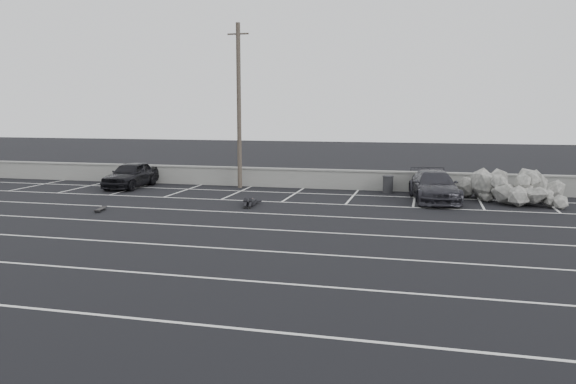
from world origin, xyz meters
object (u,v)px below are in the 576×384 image
(car_left, at_px, (131,175))
(skateboard, at_px, (100,209))
(person, at_px, (251,200))
(riprap_pile, at_px, (511,193))
(car_right, at_px, (434,186))
(utility_pole, at_px, (239,106))
(trash_bin, at_px, (388,184))

(car_left, distance_m, skateboard, 7.45)
(car_left, relative_size, person, 1.78)
(riprap_pile, bearing_deg, car_right, -174.89)
(skateboard, bearing_deg, person, 16.32)
(car_right, bearing_deg, riprap_pile, -3.57)
(car_right, bearing_deg, skateboard, -164.33)
(riprap_pile, xyz_separation_m, skateboard, (-17.22, -6.53, -0.36))
(utility_pole, bearing_deg, car_left, -167.11)
(car_right, distance_m, skateboard, 15.11)
(car_right, height_order, skateboard, car_right)
(utility_pole, xyz_separation_m, person, (2.31, -5.20, -4.26))
(riprap_pile, relative_size, skateboard, 5.56)
(car_right, height_order, utility_pole, utility_pole)
(trash_bin, bearing_deg, person, -137.96)
(car_right, height_order, riprap_pile, car_right)
(person, bearing_deg, trash_bin, 33.19)
(trash_bin, relative_size, skateboard, 0.99)
(car_right, relative_size, trash_bin, 5.44)
(car_left, bearing_deg, utility_pole, 12.08)
(car_left, height_order, car_right, car_left)
(utility_pole, xyz_separation_m, trash_bin, (8.07, -0.00, -4.03))
(trash_bin, distance_m, riprap_pile, 6.03)
(riprap_pile, distance_m, skateboard, 18.42)
(trash_bin, height_order, skateboard, trash_bin)
(trash_bin, bearing_deg, car_right, -42.75)
(trash_bin, distance_m, skateboard, 14.18)
(car_left, relative_size, trash_bin, 4.67)
(trash_bin, bearing_deg, riprap_pile, -17.43)
(car_right, xyz_separation_m, person, (-8.05, -3.08, -0.48))
(car_right, relative_size, skateboard, 5.39)
(car_left, distance_m, person, 9.07)
(trash_bin, xyz_separation_m, riprap_pile, (5.75, -1.81, -0.01))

